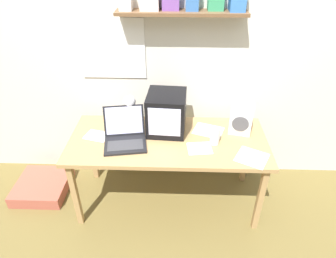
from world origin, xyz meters
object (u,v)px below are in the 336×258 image
loose_paper_near_monitor (252,157)px  loose_paper_near_laptop (208,131)px  juice_glass (215,137)px  floor_cushion (43,186)px  corner_desk (168,145)px  desk_lamp (130,104)px  laptop (125,134)px  open_notebook (200,148)px  crt_monitor (166,113)px  space_heater (241,118)px  printed_handout (97,136)px

loose_paper_near_monitor → loose_paper_near_laptop: bearing=130.4°
juice_glass → floor_cushion: bearing=176.1°
corner_desk → loose_paper_near_monitor: bearing=-18.9°
corner_desk → desk_lamp: 0.46m
laptop → open_notebook: (0.60, -0.09, -0.06)m
crt_monitor → floor_cushion: crt_monitor is taller
space_heater → open_notebook: space_heater is taller
corner_desk → printed_handout: (-0.60, 0.03, 0.06)m
loose_paper_near_monitor → printed_handout: same height
crt_monitor → printed_handout: (-0.58, -0.11, -0.17)m
crt_monitor → space_heater: bearing=3.2°
printed_handout → corner_desk: bearing=-2.5°
desk_lamp → printed_handout: desk_lamp is taller
space_heater → loose_paper_near_monitor: bearing=-70.8°
laptop → space_heater: (0.95, 0.16, 0.07)m
laptop → floor_cushion: bearing=164.8°
printed_handout → juice_glass: bearing=-4.0°
corner_desk → loose_paper_near_laptop: 0.37m
crt_monitor → space_heater: 0.62m
crt_monitor → laptop: bearing=-150.5°
juice_glass → open_notebook: size_ratio=0.68×
loose_paper_near_monitor → printed_handout: bearing=168.8°
crt_monitor → printed_handout: crt_monitor is taller
space_heater → desk_lamp: bearing=-170.8°
laptop → loose_paper_near_laptop: 0.71m
open_notebook → loose_paper_near_laptop: same height
desk_lamp → open_notebook: size_ratio=1.47×
corner_desk → loose_paper_near_laptop: bearing=21.5°
desk_lamp → floor_cushion: desk_lamp is taller
desk_lamp → juice_glass: (0.70, -0.23, -0.16)m
space_heater → loose_paper_near_monitor: size_ratio=0.91×
crt_monitor → loose_paper_near_laptop: crt_monitor is taller
space_heater → loose_paper_near_laptop: (-0.26, 0.00, -0.13)m
printed_handout → floor_cushion: printed_handout is taller
corner_desk → printed_handout: 0.60m
space_heater → open_notebook: (-0.35, -0.25, -0.13)m
loose_paper_near_monitor → space_heater: bearing=96.7°
loose_paper_near_monitor → floor_cushion: loose_paper_near_monitor is taller
desk_lamp → open_notebook: (0.58, -0.30, -0.22)m
corner_desk → space_heater: space_heater is taller
open_notebook → crt_monitor: bearing=136.8°
floor_cushion → corner_desk: bearing=-3.2°
laptop → loose_paper_near_laptop: laptop is taller
laptop → floor_cushion: 1.13m
crt_monitor → desk_lamp: size_ratio=1.15×
laptop → floor_cushion: size_ratio=0.84×
loose_paper_near_laptop → floor_cushion: size_ratio=0.61×
desk_lamp → space_heater: bearing=13.6°
corner_desk → laptop: 0.37m
loose_paper_near_laptop → loose_paper_near_monitor: bearing=-49.6°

